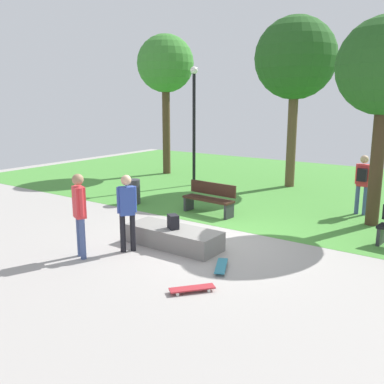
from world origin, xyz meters
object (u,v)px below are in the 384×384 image
object	(u,v)px
backpack_on_ledge	(173,222)
skateboard_spare	(192,288)
skateboard_by_ledge	(221,266)
skater_performing_trick	(79,209)
pedestrian_with_backpack	(363,179)
skater_watching	(127,207)
tree_broad_elm	(295,59)
lamp_post	(194,115)
tree_slender_maple	(166,66)
concrete_ledge	(174,237)
park_bench_near_path	(210,198)
trash_bin	(133,192)

from	to	relation	value
backpack_on_ledge	skateboard_spare	size ratio (longest dim) A/B	0.43
backpack_on_ledge	skateboard_spare	xyz separation A→B (m)	(1.71, -1.66, -0.53)
skateboard_by_ledge	skateboard_spare	bearing A→B (deg)	-83.70
skater_performing_trick	skateboard_spare	distance (m)	3.05
skater_performing_trick	pedestrian_with_backpack	size ratio (longest dim) A/B	1.03
skater_watching	skateboard_by_ledge	distance (m)	2.43
skateboard_spare	tree_broad_elm	distance (m)	11.11
skateboard_by_ledge	lamp_post	world-z (taller)	lamp_post
skater_performing_trick	tree_slender_maple	world-z (taller)	tree_slender_maple
tree_broad_elm	pedestrian_with_backpack	bearing A→B (deg)	-39.60
skateboard_spare	tree_broad_elm	xyz separation A→B (m)	(-2.36, 9.80, 4.66)
skateboard_spare	tree_slender_maple	xyz separation A→B (m)	(-8.11, 9.36, 4.67)
skateboard_by_ledge	skateboard_spare	xyz separation A→B (m)	(0.13, -1.17, 0.00)
skateboard_spare	tree_slender_maple	size ratio (longest dim) A/B	0.12
concrete_ledge	tree_slender_maple	bearing A→B (deg)	129.75
skateboard_by_ledge	pedestrian_with_backpack	size ratio (longest dim) A/B	0.46
park_bench_near_path	tree_broad_elm	xyz separation A→B (m)	(0.26, 5.25, 4.24)
skater_performing_trick	pedestrian_with_backpack	xyz separation A→B (m)	(3.87, 7.02, -0.02)
concrete_ledge	park_bench_near_path	world-z (taller)	park_bench_near_path
park_bench_near_path	trash_bin	xyz separation A→B (m)	(-2.72, -0.36, -0.09)
tree_slender_maple	trash_bin	distance (m)	7.29
skateboard_by_ledge	tree_broad_elm	bearing A→B (deg)	104.52
tree_broad_elm	park_bench_near_path	bearing A→B (deg)	-92.85
lamp_post	park_bench_near_path	bearing A→B (deg)	-48.69
skater_performing_trick	tree_broad_elm	xyz separation A→B (m)	(0.51, 9.79, 3.66)
lamp_post	trash_bin	xyz separation A→B (m)	(0.17, -3.65, -2.32)
tree_slender_maple	concrete_ledge	bearing A→B (deg)	-50.25
skateboard_by_ledge	trash_bin	size ratio (longest dim) A/B	1.03
park_bench_near_path	pedestrian_with_backpack	bearing A→B (deg)	34.29
skater_performing_trick	lamp_post	bearing A→B (deg)	108.59
concrete_ledge	skateboard_by_ledge	xyz separation A→B (m)	(1.60, -0.53, -0.15)
skateboard_by_ledge	lamp_post	xyz separation A→B (m)	(-5.38, 6.67, 2.64)
trash_bin	park_bench_near_path	bearing A→B (deg)	7.54
concrete_ledge	trash_bin	bearing A→B (deg)	145.32
backpack_on_ledge	park_bench_near_path	size ratio (longest dim) A/B	0.20
pedestrian_with_backpack	tree_slender_maple	bearing A→B (deg)	165.58
backpack_on_ledge	lamp_post	world-z (taller)	lamp_post
backpack_on_ledge	tree_broad_elm	distance (m)	9.15
skater_watching	lamp_post	distance (m)	7.86
skater_performing_trick	skateboard_spare	size ratio (longest dim) A/B	2.41
concrete_ledge	tree_broad_elm	xyz separation A→B (m)	(-0.63, 8.10, 4.51)
tree_slender_maple	tree_broad_elm	distance (m)	5.76
tree_slender_maple	lamp_post	world-z (taller)	tree_slender_maple
skateboard_spare	pedestrian_with_backpack	bearing A→B (deg)	81.95
concrete_ledge	backpack_on_ledge	world-z (taller)	backpack_on_ledge
skater_watching	tree_broad_elm	size ratio (longest dim) A/B	0.27
backpack_on_ledge	tree_slender_maple	xyz separation A→B (m)	(-6.40, 7.70, 4.14)
park_bench_near_path	tree_slender_maple	bearing A→B (deg)	138.75
skater_performing_trick	skater_watching	xyz separation A→B (m)	(0.53, 0.85, -0.06)
skateboard_spare	pedestrian_with_backpack	xyz separation A→B (m)	(0.99, 7.02, 0.98)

